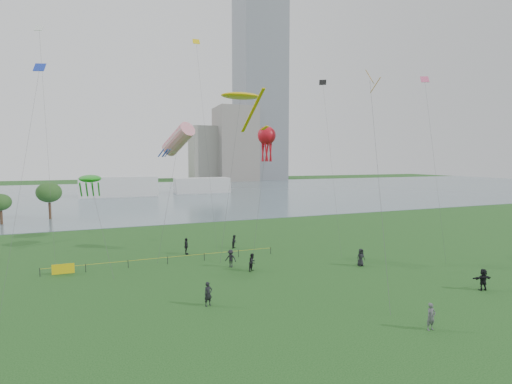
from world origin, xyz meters
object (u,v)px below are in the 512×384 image
object	(u,v)px
fence	(106,265)
kite_octopus	(267,136)
kite_flyer	(431,317)
kite_stingray	(241,96)

from	to	relation	value
fence	kite_octopus	world-z (taller)	kite_octopus
kite_octopus	fence	bearing A→B (deg)	168.93
fence	kite_flyer	bearing A→B (deg)	-47.00
kite_flyer	kite_octopus	world-z (taller)	kite_octopus
fence	kite_octopus	xyz separation A→B (m)	(17.08, -1.18, 13.21)
kite_stingray	fence	bearing A→B (deg)	-156.76
kite_stingray	kite_flyer	bearing A→B (deg)	-71.71
kite_stingray	kite_octopus	distance (m)	7.50
fence	kite_flyer	distance (m)	29.79
fence	kite_flyer	xyz separation A→B (m)	(20.32, -21.79, 0.35)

